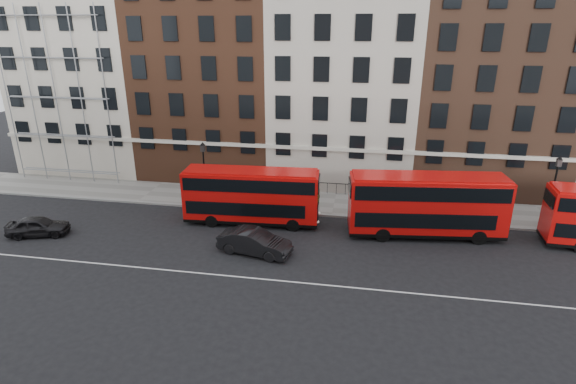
% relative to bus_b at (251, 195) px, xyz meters
% --- Properties ---
extents(ground, '(120.00, 120.00, 0.00)m').
position_rel_bus_b_xyz_m(ground, '(5.94, -5.77, -2.27)').
color(ground, black).
rests_on(ground, ground).
extents(pavement, '(80.00, 5.00, 0.15)m').
position_rel_bus_b_xyz_m(pavement, '(5.94, 4.73, -2.20)').
color(pavement, gray).
rests_on(pavement, ground).
extents(kerb, '(80.00, 0.30, 0.16)m').
position_rel_bus_b_xyz_m(kerb, '(5.94, 2.23, -2.19)').
color(kerb, gray).
rests_on(kerb, ground).
extents(road_centre_line, '(70.00, 0.12, 0.01)m').
position_rel_bus_b_xyz_m(road_centre_line, '(5.94, -7.77, -2.27)').
color(road_centre_line, white).
rests_on(road_centre_line, ground).
extents(building_terrace, '(64.00, 11.95, 22.00)m').
position_rel_bus_b_xyz_m(building_terrace, '(5.64, 12.11, 7.96)').
color(building_terrace, beige).
rests_on(building_terrace, ground).
extents(bus_b, '(10.22, 3.02, 4.24)m').
position_rel_bus_b_xyz_m(bus_b, '(0.00, 0.00, 0.00)').
color(bus_b, red).
rests_on(bus_b, ground).
extents(bus_c, '(11.05, 3.82, 4.55)m').
position_rel_bus_b_xyz_m(bus_c, '(12.68, -0.00, 0.17)').
color(bus_c, red).
rests_on(bus_c, ground).
extents(car_rear, '(4.50, 2.83, 1.43)m').
position_rel_bus_b_xyz_m(car_rear, '(-14.56, -4.74, -1.56)').
color(car_rear, black).
rests_on(car_rear, ground).
extents(car_front, '(5.14, 2.63, 1.62)m').
position_rel_bus_b_xyz_m(car_front, '(1.40, -4.68, -1.47)').
color(car_front, black).
rests_on(car_front, ground).
extents(lamp_post_left, '(0.44, 0.44, 5.33)m').
position_rel_bus_b_xyz_m(lamp_post_left, '(-4.57, 2.67, 0.80)').
color(lamp_post_left, black).
rests_on(lamp_post_left, pavement).
extents(lamp_post_right, '(0.44, 0.44, 5.33)m').
position_rel_bus_b_xyz_m(lamp_post_right, '(21.96, 3.24, 0.80)').
color(lamp_post_right, black).
rests_on(lamp_post_right, pavement).
extents(iron_railings, '(6.60, 0.06, 1.00)m').
position_rel_bus_b_xyz_m(iron_railings, '(5.94, 6.93, -1.62)').
color(iron_railings, black).
rests_on(iron_railings, pavement).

